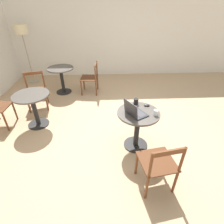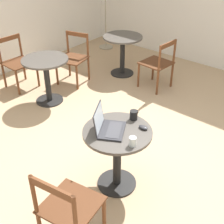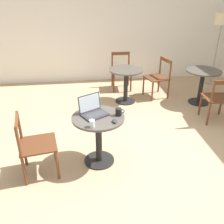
{
  "view_description": "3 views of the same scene",
  "coord_description": "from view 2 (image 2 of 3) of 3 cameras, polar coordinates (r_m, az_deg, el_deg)",
  "views": [
    {
      "loc": [
        -2.71,
        0.37,
        2.23
      ],
      "look_at": [
        -0.18,
        0.25,
        0.59
      ],
      "focal_mm": 28.0,
      "sensor_mm": 36.0,
      "label": 1
    },
    {
      "loc": [
        -2.32,
        -1.71,
        2.49
      ],
      "look_at": [
        -0.09,
        0.14,
        0.65
      ],
      "focal_mm": 50.0,
      "sensor_mm": 36.0,
      "label": 2
    },
    {
      "loc": [
        -0.57,
        -3.01,
        2.23
      ],
      "look_at": [
        -0.16,
        0.19,
        0.58
      ],
      "focal_mm": 40.0,
      "sensor_mm": 36.0,
      "label": 3
    }
  ],
  "objects": [
    {
      "name": "chair_near_left",
      "position": [
        2.72,
        -8.03,
        -17.1
      ],
      "size": [
        0.52,
        0.52,
        0.84
      ],
      "color": "brown",
      "rests_on": "ground_plane"
    },
    {
      "name": "ground_plane",
      "position": [
        3.8,
        2.58,
        -8.54
      ],
      "size": [
        16.0,
        16.0,
        0.0
      ],
      "primitive_type": "plane",
      "color": "tan"
    },
    {
      "name": "chair_far_back",
      "position": [
        5.43,
        -16.92,
        8.69
      ],
      "size": [
        0.46,
        0.46,
        0.84
      ],
      "color": "brown",
      "rests_on": "ground_plane"
    },
    {
      "name": "chair_far_right",
      "position": [
        5.41,
        -7.06,
        9.76
      ],
      "size": [
        0.54,
        0.54,
        0.84
      ],
      "color": "brown",
      "rests_on": "ground_plane"
    },
    {
      "name": "cafe_table_far",
      "position": [
        4.8,
        -11.94,
        7.32
      ],
      "size": [
        0.69,
        0.69,
        0.71
      ],
      "color": "black",
      "rests_on": "ground_plane"
    },
    {
      "name": "drinking_glass",
      "position": [
        2.84,
        3.79,
        -5.41
      ],
      "size": [
        0.07,
        0.07,
        0.09
      ],
      "color": "silver",
      "rests_on": "cafe_table_near"
    },
    {
      "name": "mug",
      "position": [
        3.19,
        4.01,
        -0.54
      ],
      "size": [
        0.12,
        0.08,
        0.1
      ],
      "color": "black",
      "rests_on": "cafe_table_near"
    },
    {
      "name": "mouse",
      "position": [
        3.08,
        5.73,
        -2.81
      ],
      "size": [
        0.06,
        0.1,
        0.03
      ],
      "color": "#2D2D33",
      "rests_on": "cafe_table_near"
    },
    {
      "name": "cafe_table_near",
      "position": [
        3.16,
        0.96,
        -6.37
      ],
      "size": [
        0.69,
        0.69,
        0.71
      ],
      "color": "black",
      "rests_on": "ground_plane"
    },
    {
      "name": "chair_mid_front",
      "position": [
        5.2,
        8.46,
        8.72
      ],
      "size": [
        0.48,
        0.48,
        0.84
      ],
      "color": "brown",
      "rests_on": "ground_plane"
    },
    {
      "name": "laptop",
      "position": [
        3.01,
        -0.77,
        -2.64
      ],
      "size": [
        0.41,
        0.39,
        0.25
      ],
      "color": "#2D2D33",
      "rests_on": "cafe_table_near"
    },
    {
      "name": "cafe_table_mid",
      "position": [
        5.63,
        1.94,
        11.79
      ],
      "size": [
        0.69,
        0.69,
        0.71
      ],
      "color": "black",
      "rests_on": "ground_plane"
    }
  ]
}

